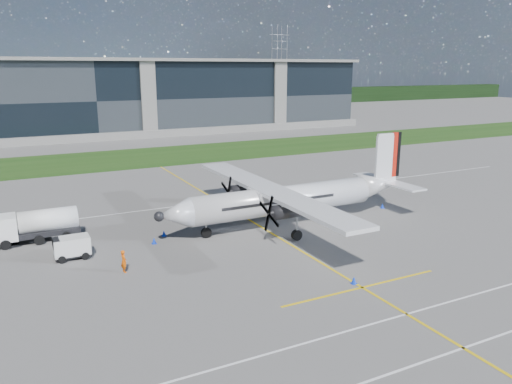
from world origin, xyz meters
The scene contains 15 objects.
ground centered at (0.00, 40.00, 0.00)m, with size 400.00×400.00×0.00m, color #605E5B.
grass_strip centered at (0.00, 48.00, 0.02)m, with size 400.00×18.00×0.04m, color #1B3F11.
terminal_building centered at (0.00, 80.00, 7.50)m, with size 120.00×20.00×15.00m, color black.
tree_line centered at (0.00, 140.00, 3.00)m, with size 400.00×6.00×6.00m, color black.
pylon_east centered at (85.00, 150.00, 15.00)m, with size 9.00×4.60×30.00m, color gray, non-canonical shape.
yellow_taxiway_centerline centered at (3.00, 10.00, 0.01)m, with size 0.20×70.00×0.01m, color yellow.
white_lane_line centered at (0.00, -14.00, 0.01)m, with size 90.00×0.15×0.01m, color white.
turboprop_aircraft centered at (5.82, 7.59, 3.82)m, with size 24.59×25.50×7.65m, color white, non-canonical shape.
fuel_tanker_truck centered at (-15.46, 13.01, 1.29)m, with size 6.91×2.24×2.59m, color white, non-canonical shape.
baggage_tug centered at (-12.89, 7.80, 0.82)m, with size 2.72×1.63×1.63m, color silver, non-canonical shape.
ground_crew_person centered at (-10.06, 3.45, 0.91)m, with size 0.74×0.53×1.83m, color #F25907.
safety_cone_tail centered at (16.70, 7.98, 0.25)m, with size 0.36×0.36×0.50m, color #0C33D2.
safety_cone_nose_stbd centered at (-5.39, 9.59, 0.25)m, with size 0.36×0.36×0.50m, color #0C33D2.
safety_cone_portwing centered at (2.89, -5.27, 0.25)m, with size 0.36×0.36×0.50m, color #0C33D2.
safety_cone_fwd centered at (-6.64, 8.14, 0.25)m, with size 0.36×0.36×0.50m, color #0C33D2.
Camera 1 is at (-16.47, -29.27, 13.70)m, focal length 35.00 mm.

